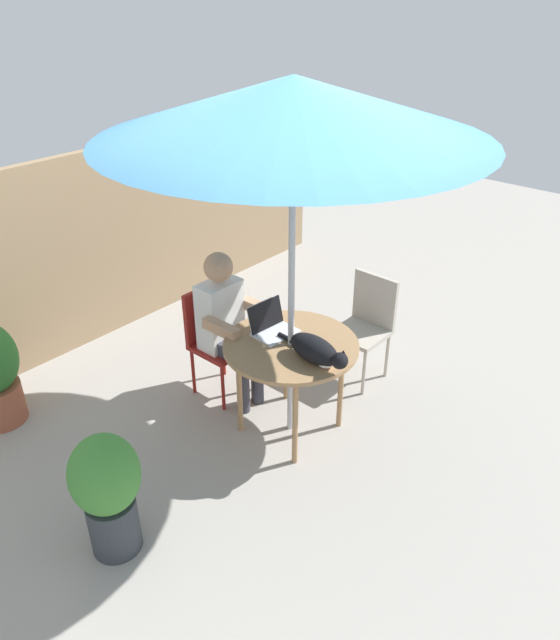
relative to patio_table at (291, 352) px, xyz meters
name	(u,v)px	position (x,y,z in m)	size (l,w,h in m)	color
ground_plane	(290,427)	(0.00, 0.00, -0.68)	(14.00, 14.00, 0.00)	gray
fence_back	(100,246)	(0.00, 2.24, 0.18)	(5.70, 0.08, 1.71)	#937756
patio_table	(291,352)	(0.00, 0.00, 0.00)	(0.95, 0.95, 0.75)	#9E754C
patio_umbrella	(293,108)	(0.00, 0.00, 1.64)	(2.35, 2.35, 2.50)	#B7B7BC
chair_occupied	(214,333)	(0.00, 0.79, -0.16)	(0.40, 0.40, 0.89)	maroon
chair_empty	(367,320)	(0.96, -0.01, -0.16)	(0.40, 0.40, 0.89)	#B2A899
person_seated	(227,321)	(0.00, 0.63, 0.01)	(0.48, 0.48, 1.23)	white
laptop	(270,324)	(0.03, 0.22, 0.13)	(0.32, 0.28, 0.21)	silver
cat	(317,351)	(-0.06, -0.27, 0.15)	(0.24, 0.65, 0.17)	black
potted_plant_by_chair	(107,489)	(-1.51, 0.08, -0.21)	(0.40, 0.40, 0.82)	#33383D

